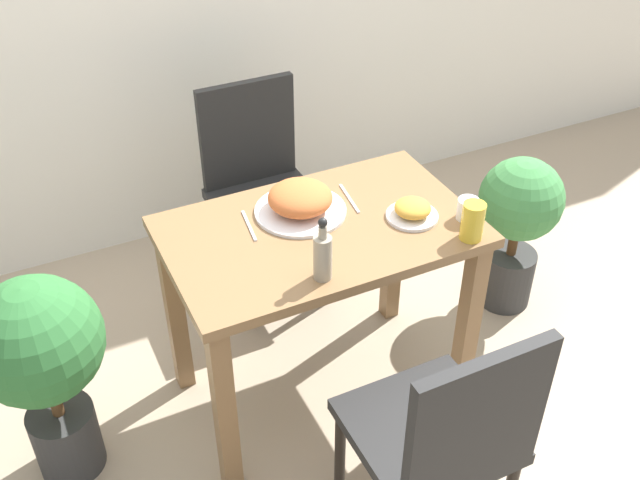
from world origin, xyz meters
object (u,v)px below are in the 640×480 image
(chair_near, at_px, (445,435))
(potted_plant_left, at_px, (42,358))
(food_plate, at_px, (300,200))
(chair_far, at_px, (260,182))
(juice_glass, at_px, (473,221))
(drink_cup, at_px, (468,209))
(sauce_bottle, at_px, (323,255))
(potted_plant_right, at_px, (518,219))
(side_plate, at_px, (412,211))

(chair_near, height_order, potted_plant_left, chair_near)
(food_plate, bearing_deg, chair_far, 81.73)
(juice_glass, bearing_deg, drink_cup, 61.41)
(juice_glass, relative_size, sauce_bottle, 0.60)
(chair_far, xyz_separation_m, drink_cup, (0.38, -0.85, 0.28))
(sauce_bottle, bearing_deg, potted_plant_left, 160.05)
(chair_near, relative_size, potted_plant_right, 1.31)
(food_plate, bearing_deg, potted_plant_left, -177.33)
(side_plate, relative_size, potted_plant_left, 0.22)
(chair_near, height_order, potted_plant_right, chair_near)
(chair_far, relative_size, sauce_bottle, 4.30)
(chair_near, xyz_separation_m, food_plate, (-0.05, 0.81, 0.29))
(potted_plant_right, bearing_deg, sauce_bottle, -161.60)
(sauce_bottle, distance_m, potted_plant_left, 0.91)
(drink_cup, bearing_deg, potted_plant_left, 170.59)
(chair_far, height_order, food_plate, chair_far)
(chair_far, xyz_separation_m, food_plate, (-0.09, -0.59, 0.29))
(chair_far, distance_m, food_plate, 0.66)
(food_plate, xyz_separation_m, juice_glass, (0.42, -0.36, 0.02))
(chair_near, relative_size, food_plate, 2.99)
(potted_plant_right, bearing_deg, juice_glass, -145.26)
(drink_cup, bearing_deg, chair_far, 114.03)
(side_plate, relative_size, sauce_bottle, 0.81)
(chair_far, xyz_separation_m, potted_plant_right, (0.86, -0.58, -0.08))
(sauce_bottle, relative_size, potted_plant_left, 0.27)
(drink_cup, distance_m, potted_plant_right, 0.66)
(potted_plant_left, bearing_deg, food_plate, 2.67)
(potted_plant_left, relative_size, potted_plant_right, 1.14)
(chair_far, height_order, juice_glass, chair_far)
(food_plate, height_order, sauce_bottle, sauce_bottle)
(chair_near, height_order, side_plate, chair_near)
(food_plate, height_order, potted_plant_left, food_plate)
(food_plate, relative_size, side_plate, 1.77)
(chair_near, height_order, sauce_bottle, sauce_bottle)
(food_plate, height_order, potted_plant_right, food_plate)
(chair_far, height_order, potted_plant_right, chair_far)
(potted_plant_right, bearing_deg, side_plate, -162.88)
(drink_cup, relative_size, potted_plant_right, 0.10)
(chair_far, xyz_separation_m, side_plate, (0.22, -0.77, 0.27))
(chair_near, distance_m, drink_cup, 0.74)
(chair_near, bearing_deg, drink_cup, -127.18)
(potted_plant_left, bearing_deg, drink_cup, -9.41)
(drink_cup, xyz_separation_m, sauce_bottle, (-0.55, -0.07, 0.05))
(sauce_bottle, xyz_separation_m, potted_plant_left, (-0.80, 0.29, -0.32))
(chair_near, distance_m, juice_glass, 0.65)
(chair_near, distance_m, potted_plant_left, 1.21)
(juice_glass, xyz_separation_m, potted_plant_left, (-1.29, 0.32, -0.30))
(chair_far, distance_m, juice_glass, 1.05)
(juice_glass, distance_m, potted_plant_right, 0.75)
(side_plate, height_order, potted_plant_right, side_plate)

